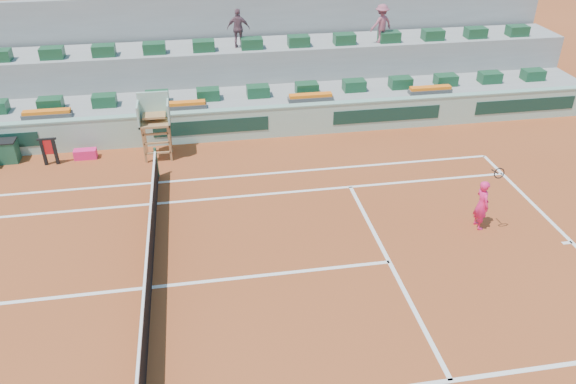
% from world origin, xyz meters
% --- Properties ---
extents(ground, '(90.00, 90.00, 0.00)m').
position_xyz_m(ground, '(0.00, 0.00, 0.00)').
color(ground, '#913E1C').
rests_on(ground, ground).
extents(seating_tier_lower, '(36.00, 4.00, 1.20)m').
position_xyz_m(seating_tier_lower, '(0.00, 10.70, 0.60)').
color(seating_tier_lower, '#9A9997').
rests_on(seating_tier_lower, ground).
extents(seating_tier_upper, '(36.00, 2.40, 2.60)m').
position_xyz_m(seating_tier_upper, '(0.00, 12.30, 1.30)').
color(seating_tier_upper, '#9A9997').
rests_on(seating_tier_upper, ground).
extents(stadium_back_wall, '(36.00, 0.40, 4.40)m').
position_xyz_m(stadium_back_wall, '(0.00, 13.90, 2.20)').
color(stadium_back_wall, '#9A9997').
rests_on(stadium_back_wall, ground).
extents(player_bag, '(0.80, 0.36, 0.36)m').
position_xyz_m(player_bag, '(-2.66, 7.75, 0.18)').
color(player_bag, '#FF216E').
rests_on(player_bag, ground).
extents(spectator_mid, '(0.99, 0.55, 1.61)m').
position_xyz_m(spectator_mid, '(3.49, 11.94, 3.40)').
color(spectator_mid, '#714B57').
rests_on(spectator_mid, seating_tier_upper).
extents(spectator_right, '(1.18, 0.92, 1.61)m').
position_xyz_m(spectator_right, '(9.60, 11.71, 3.40)').
color(spectator_right, '#9F4F60').
rests_on(spectator_right, seating_tier_upper).
extents(court_lines, '(23.89, 11.09, 0.01)m').
position_xyz_m(court_lines, '(0.00, 0.00, 0.01)').
color(court_lines, white).
rests_on(court_lines, ground).
extents(tennis_net, '(0.10, 11.97, 1.10)m').
position_xyz_m(tennis_net, '(0.00, 0.00, 0.53)').
color(tennis_net, black).
rests_on(tennis_net, ground).
extents(advertising_hoarding, '(36.00, 0.34, 1.26)m').
position_xyz_m(advertising_hoarding, '(0.02, 8.50, 0.63)').
color(advertising_hoarding, '#9AC2AE').
rests_on(advertising_hoarding, ground).
extents(umpire_chair, '(1.10, 0.90, 2.40)m').
position_xyz_m(umpire_chair, '(0.00, 7.50, 1.54)').
color(umpire_chair, '#99673A').
rests_on(umpire_chair, ground).
extents(seat_row_lower, '(32.90, 0.60, 0.44)m').
position_xyz_m(seat_row_lower, '(0.00, 9.80, 1.42)').
color(seat_row_lower, '#184829').
rests_on(seat_row_lower, seating_tier_lower).
extents(seat_row_upper, '(32.90, 0.60, 0.44)m').
position_xyz_m(seat_row_upper, '(0.00, 11.70, 2.82)').
color(seat_row_upper, '#184829').
rests_on(seat_row_upper, seating_tier_upper).
extents(flower_planters, '(26.80, 0.36, 0.28)m').
position_xyz_m(flower_planters, '(-1.50, 9.00, 1.33)').
color(flower_planters, '#4B4B4B').
rests_on(flower_planters, seating_tier_lower).
extents(drink_cooler_a, '(0.69, 0.60, 0.84)m').
position_xyz_m(drink_cooler_a, '(-5.34, 7.95, 0.42)').
color(drink_cooler_a, '#194C35').
rests_on(drink_cooler_a, ground).
extents(towel_rack, '(0.65, 0.11, 1.03)m').
position_xyz_m(towel_rack, '(-3.80, 7.47, 0.60)').
color(towel_rack, black).
rests_on(towel_rack, ground).
extents(tennis_player, '(0.40, 0.85, 2.28)m').
position_xyz_m(tennis_player, '(9.55, 1.21, 0.79)').
color(tennis_player, '#FF216E').
rests_on(tennis_player, ground).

